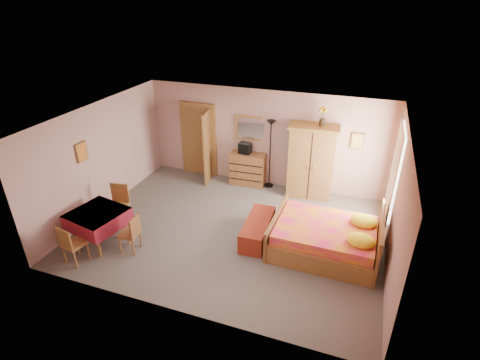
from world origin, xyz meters
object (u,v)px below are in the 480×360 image
at_px(chair_west, 74,217).
at_px(wall_mirror, 251,128).
at_px(floor_lamp, 270,155).
at_px(dining_table, 100,227).
at_px(chair_south, 74,243).
at_px(chair_north, 118,206).
at_px(chest_of_drawers, 248,169).
at_px(bench, 258,229).
at_px(stereo, 245,148).
at_px(bed, 326,230).
at_px(sunflower_vase, 323,116).
at_px(wardrobe, 311,162).
at_px(chair_east, 129,233).

bearing_deg(chair_west, wall_mirror, 134.45).
relative_size(floor_lamp, dining_table, 1.85).
relative_size(chair_south, chair_north, 0.91).
xyz_separation_m(chest_of_drawers, bench, (1.01, -2.36, -0.22)).
bearing_deg(bench, chair_north, -170.66).
xyz_separation_m(dining_table, chair_west, (-0.65, 0.00, 0.10)).
xyz_separation_m(stereo, bed, (2.52, -2.32, -0.54)).
distance_m(wall_mirror, dining_table, 4.50).
distance_m(chair_south, chair_west, 0.93).
height_order(wall_mirror, bed, wall_mirror).
bearing_deg(chair_north, chair_south, 82.04).
xyz_separation_m(wall_mirror, chair_west, (-2.75, -3.80, -1.08)).
relative_size(dining_table, chair_south, 1.19).
bearing_deg(sunflower_vase, chair_north, -144.93).
height_order(stereo, wardrobe, wardrobe).
xyz_separation_m(wardrobe, dining_table, (-3.80, -3.50, -0.59)).
distance_m(stereo, floor_lamp, 0.69).
height_order(sunflower_vase, bench, sunflower_vase).
bearing_deg(bed, stereo, 138.37).
height_order(sunflower_vase, dining_table, sunflower_vase).
bearing_deg(chair_south, chair_west, 140.89).
relative_size(chest_of_drawers, sunflower_vase, 2.04).
distance_m(chest_of_drawers, floor_lamp, 0.77).
relative_size(chest_of_drawers, chair_west, 1.00).
height_order(bed, bench, bed).
height_order(stereo, floor_lamp, floor_lamp).
distance_m(dining_table, chair_north, 0.72).
relative_size(sunflower_vase, bench, 0.34).
height_order(floor_lamp, chair_south, floor_lamp).
bearing_deg(sunflower_vase, bed, -75.94).
distance_m(chair_west, chair_east, 1.40).
relative_size(chest_of_drawers, wardrobe, 0.49).
distance_m(chest_of_drawers, stereo, 0.60).
bearing_deg(chair_south, bench, 41.42).
xyz_separation_m(chest_of_drawers, chair_north, (-2.15, -2.87, 0.02)).
bearing_deg(wardrobe, stereo, 172.29).
bearing_deg(chair_west, sunflower_vase, 117.75).
height_order(sunflower_vase, chair_north, sunflower_vase).
relative_size(floor_lamp, bench, 1.39).
height_order(chair_south, chair_east, chair_south).
bearing_deg(chair_north, dining_table, 85.64).
xyz_separation_m(bed, chair_north, (-4.58, -0.57, -0.03)).
distance_m(floor_lamp, chair_east, 4.19).
distance_m(floor_lamp, sunflower_vase, 1.76).
xyz_separation_m(sunflower_vase, dining_table, (-3.96, -3.53, -1.78)).
height_order(chest_of_drawers, wardrobe, wardrobe).
bearing_deg(bench, sunflower_vase, 69.62).
xyz_separation_m(bed, dining_table, (-4.53, -1.29, -0.13)).
bearing_deg(chest_of_drawers, wall_mirror, 87.07).
bearing_deg(bench, chair_east, -151.74).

